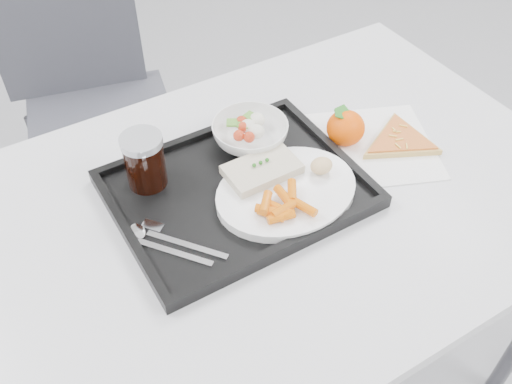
% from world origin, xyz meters
% --- Properties ---
extents(table, '(1.20, 0.80, 0.75)m').
position_xyz_m(table, '(0.00, 0.30, 0.68)').
color(table, silver).
rests_on(table, ground).
extents(chair, '(0.51, 0.51, 0.93)m').
position_xyz_m(chair, '(-0.11, 1.13, 0.54)').
color(chair, '#393A42').
rests_on(chair, ground).
extents(tray, '(0.45, 0.35, 0.03)m').
position_xyz_m(tray, '(-0.05, 0.34, 0.76)').
color(tray, black).
rests_on(tray, table).
extents(dinner_plate, '(0.27, 0.27, 0.02)m').
position_xyz_m(dinner_plate, '(0.02, 0.28, 0.77)').
color(dinner_plate, white).
rests_on(dinner_plate, tray).
extents(fish_fillet, '(0.14, 0.08, 0.03)m').
position_xyz_m(fish_fillet, '(0.01, 0.33, 0.79)').
color(fish_fillet, beige).
rests_on(fish_fillet, dinner_plate).
extents(bread_roll, '(0.05, 0.04, 0.03)m').
position_xyz_m(bread_roll, '(0.10, 0.28, 0.80)').
color(bread_roll, '#E8D186').
rests_on(bread_roll, dinner_plate).
extents(salad_bowl, '(0.15, 0.15, 0.05)m').
position_xyz_m(salad_bowl, '(0.04, 0.44, 0.79)').
color(salad_bowl, white).
rests_on(salad_bowl, tray).
extents(cola_glass, '(0.08, 0.08, 0.11)m').
position_xyz_m(cola_glass, '(-0.18, 0.44, 0.82)').
color(cola_glass, black).
rests_on(cola_glass, tray).
extents(cutlery, '(0.13, 0.16, 0.01)m').
position_xyz_m(cutlery, '(-0.22, 0.29, 0.77)').
color(cutlery, silver).
rests_on(cutlery, tray).
extents(napkin, '(0.32, 0.32, 0.00)m').
position_xyz_m(napkin, '(0.26, 0.32, 0.75)').
color(napkin, white).
rests_on(napkin, table).
extents(tangerine, '(0.10, 0.10, 0.08)m').
position_xyz_m(tangerine, '(0.22, 0.36, 0.79)').
color(tangerine, '#EA5201').
rests_on(tangerine, napkin).
extents(pizza_slice, '(0.19, 0.19, 0.02)m').
position_xyz_m(pizza_slice, '(0.31, 0.29, 0.76)').
color(pizza_slice, tan).
rests_on(pizza_slice, napkin).
extents(carrot_pile, '(0.10, 0.09, 0.02)m').
position_xyz_m(carrot_pile, '(-0.02, 0.23, 0.80)').
color(carrot_pile, '#D6610A').
rests_on(carrot_pile, dinner_plate).
extents(salad_contents, '(0.09, 0.08, 0.03)m').
position_xyz_m(salad_contents, '(0.05, 0.44, 0.80)').
color(salad_contents, '#B43116').
rests_on(salad_contents, salad_bowl).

